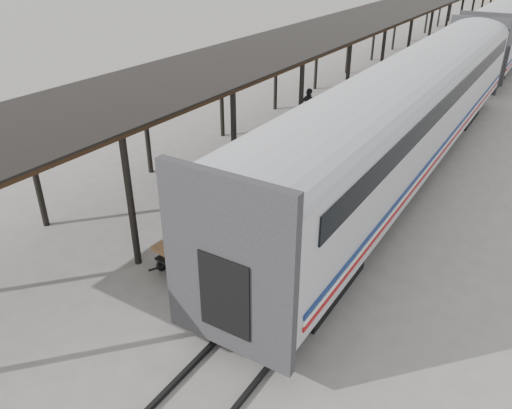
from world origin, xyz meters
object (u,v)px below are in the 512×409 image
object	(u,v)px
baggage_cart	(198,243)
luggage_tug	(364,103)
pedestrian	(309,107)
porter	(188,218)

from	to	relation	value
baggage_cart	luggage_tug	size ratio (longest dim) A/B	1.77
baggage_cart	pedestrian	world-z (taller)	pedestrian
baggage_cart	luggage_tug	distance (m)	15.90
luggage_tug	porter	size ratio (longest dim) A/B	0.73
luggage_tug	pedestrian	size ratio (longest dim) A/B	0.76
baggage_cart	luggage_tug	xyz separation A→B (m)	(-1.14, 15.86, -0.10)
baggage_cart	pedestrian	distance (m)	12.75
baggage_cart	luggage_tug	bearing A→B (deg)	101.98
luggage_tug	porter	distance (m)	16.62
pedestrian	baggage_cart	bearing A→B (deg)	111.79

